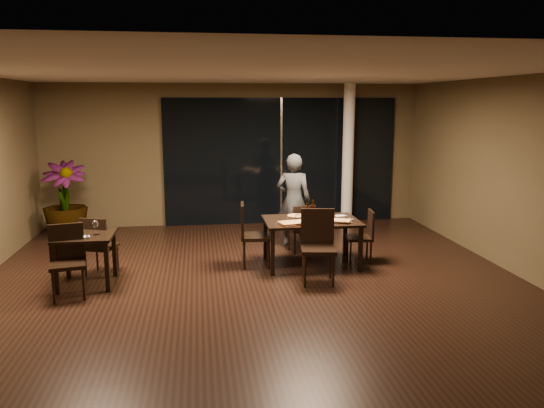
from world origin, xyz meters
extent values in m
plane|color=black|center=(0.00, 0.00, 0.00)|extent=(8.00, 8.00, 0.00)
cube|color=#4E4229|center=(0.00, 4.05, 1.50)|extent=(8.00, 0.10, 3.00)
cube|color=#4E4229|center=(0.00, -4.05, 1.50)|extent=(8.00, 0.10, 3.00)
cube|color=#4E4229|center=(4.05, 0.00, 1.50)|extent=(0.10, 8.00, 3.00)
cube|color=silver|center=(0.00, 0.00, 3.02)|extent=(8.00, 8.00, 0.04)
cube|color=black|center=(1.00, 3.96, 1.35)|extent=(5.00, 0.06, 2.70)
cylinder|color=white|center=(2.40, 3.65, 1.50)|extent=(0.24, 0.24, 3.00)
cube|color=black|center=(1.00, 0.80, 0.73)|extent=(1.50, 1.00, 0.04)
cube|color=black|center=(0.31, 0.36, 0.35)|extent=(0.06, 0.06, 0.71)
cube|color=black|center=(1.69, 0.36, 0.35)|extent=(0.06, 0.06, 0.71)
cube|color=black|center=(0.31, 1.24, 0.35)|extent=(0.06, 0.06, 0.71)
cube|color=black|center=(1.69, 1.24, 0.35)|extent=(0.06, 0.06, 0.71)
cube|color=black|center=(-2.40, 0.30, 0.73)|extent=(0.80, 0.80, 0.04)
cube|color=black|center=(-2.74, -0.04, 0.35)|extent=(0.06, 0.06, 0.71)
cube|color=black|center=(-2.06, -0.04, 0.35)|extent=(0.06, 0.06, 0.71)
cube|color=black|center=(-2.74, 0.64, 0.35)|extent=(0.06, 0.06, 0.71)
cube|color=black|center=(-2.06, 0.64, 0.35)|extent=(0.06, 0.06, 0.71)
cube|color=black|center=(0.98, 1.60, 0.41)|extent=(0.46, 0.46, 0.05)
cylinder|color=black|center=(1.11, 1.78, 0.20)|extent=(0.03, 0.03, 0.41)
cylinder|color=black|center=(0.79, 1.73, 0.20)|extent=(0.03, 0.03, 0.41)
cylinder|color=black|center=(1.17, 1.46, 0.20)|extent=(0.03, 0.03, 0.41)
cylinder|color=black|center=(0.85, 1.41, 0.20)|extent=(0.03, 0.03, 0.41)
cube|color=black|center=(1.01, 1.42, 0.63)|extent=(0.40, 0.10, 0.45)
cube|color=black|center=(0.92, -0.07, 0.50)|extent=(0.56, 0.56, 0.06)
cylinder|color=black|center=(0.69, -0.24, 0.25)|extent=(0.04, 0.04, 0.50)
cylinder|color=black|center=(1.09, -0.30, 0.25)|extent=(0.04, 0.04, 0.50)
cylinder|color=black|center=(0.75, 0.16, 0.25)|extent=(0.04, 0.04, 0.50)
cylinder|color=black|center=(1.15, 0.10, 0.25)|extent=(0.04, 0.04, 0.50)
cube|color=black|center=(0.95, 0.15, 0.78)|extent=(0.49, 0.11, 0.56)
cube|color=black|center=(0.11, 0.87, 0.49)|extent=(0.51, 0.51, 0.05)
cylinder|color=black|center=(0.29, 0.66, 0.24)|extent=(0.04, 0.04, 0.49)
cylinder|color=black|center=(0.32, 1.05, 0.24)|extent=(0.04, 0.04, 0.49)
cylinder|color=black|center=(-0.09, 0.69, 0.24)|extent=(0.04, 0.04, 0.49)
cylinder|color=black|center=(-0.07, 1.08, 0.24)|extent=(0.04, 0.04, 0.49)
cube|color=black|center=(-0.10, 0.89, 0.75)|extent=(0.08, 0.48, 0.54)
cube|color=black|center=(1.82, 0.85, 0.41)|extent=(0.45, 0.45, 0.05)
cylinder|color=black|center=(1.68, 1.03, 0.21)|extent=(0.03, 0.03, 0.41)
cylinder|color=black|center=(1.64, 0.70, 0.21)|extent=(0.03, 0.03, 0.41)
cylinder|color=black|center=(2.00, 0.99, 0.21)|extent=(0.03, 0.03, 0.41)
cylinder|color=black|center=(1.96, 0.66, 0.21)|extent=(0.03, 0.03, 0.41)
cube|color=black|center=(2.00, 0.82, 0.64)|extent=(0.09, 0.40, 0.46)
cube|color=black|center=(-2.28, 0.78, 0.43)|extent=(0.54, 0.54, 0.05)
cylinder|color=black|center=(-2.06, 0.89, 0.22)|extent=(0.03, 0.03, 0.43)
cylinder|color=black|center=(-2.39, 1.01, 0.22)|extent=(0.03, 0.03, 0.43)
cylinder|color=black|center=(-2.17, 0.56, 0.22)|extent=(0.03, 0.03, 0.43)
cylinder|color=black|center=(-2.50, 0.68, 0.22)|extent=(0.03, 0.03, 0.43)
cube|color=black|center=(-2.34, 0.60, 0.67)|extent=(0.41, 0.18, 0.48)
cube|color=black|center=(-2.54, -0.20, 0.46)|extent=(0.54, 0.54, 0.05)
cylinder|color=black|center=(-2.68, -0.42, 0.23)|extent=(0.04, 0.04, 0.46)
cylinder|color=black|center=(-2.32, -0.34, 0.23)|extent=(0.04, 0.04, 0.46)
cylinder|color=black|center=(-2.76, -0.05, 0.23)|extent=(0.04, 0.04, 0.46)
cylinder|color=black|center=(-2.40, 0.02, 0.23)|extent=(0.04, 0.04, 0.46)
cube|color=black|center=(-2.58, 0.00, 0.72)|extent=(0.45, 0.13, 0.52)
imported|color=#313436|center=(0.92, 1.95, 0.85)|extent=(0.68, 0.56, 1.71)
imported|color=#23521B|center=(-3.34, 3.19, 0.75)|extent=(0.94, 0.94, 1.49)
cube|color=#492817|center=(0.72, 0.54, 0.76)|extent=(0.60, 0.45, 0.01)
cube|color=#432A15|center=(1.33, 0.60, 0.76)|extent=(0.54, 0.29, 0.01)
cylinder|color=#A93712|center=(0.81, 1.09, 0.76)|extent=(0.29, 0.29, 0.01)
cylinder|color=white|center=(0.79, 0.88, 0.79)|extent=(0.07, 0.07, 0.08)
cylinder|color=white|center=(1.23, 0.90, 0.79)|extent=(0.07, 0.07, 0.08)
cube|color=white|center=(1.57, 0.68, 0.76)|extent=(0.19, 0.11, 0.01)
cube|color=white|center=(1.54, 0.99, 0.76)|extent=(0.19, 0.12, 0.01)
cube|color=silver|center=(-2.39, 0.11, 0.76)|extent=(0.21, 0.16, 0.01)
camera|label=1|loc=(-0.77, -7.32, 2.59)|focal=35.00mm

